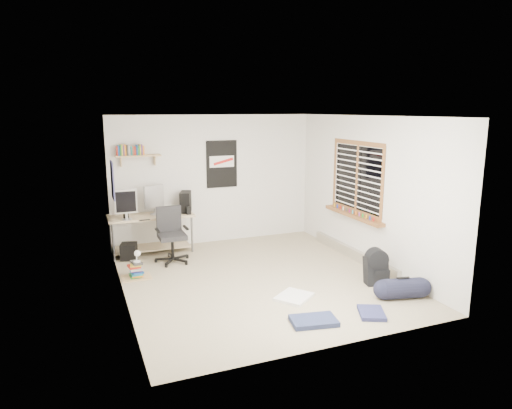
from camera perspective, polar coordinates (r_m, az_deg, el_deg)
name	(u,v)px	position (r m, az deg, el deg)	size (l,w,h in m)	color
floor	(257,279)	(7.23, 0.16, -9.30)	(4.00, 4.50, 0.01)	gray
ceiling	(257,116)	(6.74, 0.18, 11.03)	(4.00, 4.50, 0.01)	white
back_wall	(214,180)	(8.97, -5.23, 3.13)	(4.00, 0.01, 2.50)	silver
left_wall	(120,211)	(6.42, -16.68, -0.82)	(0.01, 4.50, 2.50)	silver
right_wall	(369,192)	(7.83, 13.91, 1.56)	(0.01, 4.50, 2.50)	silver
desk	(151,233)	(8.63, -12.94, -3.48)	(1.52, 0.66, 0.69)	tan
monitor_left	(126,209)	(8.21, -15.92, -0.60)	(0.37, 0.09, 0.41)	#A5A4A9
monitor_right	(154,204)	(8.51, -12.60, 0.02)	(0.38, 0.09, 0.42)	#B7B8BD
pc_tower	(186,202)	(8.63, -8.79, 0.27)	(0.18, 0.38, 0.40)	black
keyboard	(149,219)	(8.28, -13.27, -1.75)	(0.35, 0.12, 0.02)	black
speaker_left	(126,215)	(8.32, -15.94, -1.26)	(0.09, 0.09, 0.18)	black
speaker_right	(189,211)	(8.44, -8.42, -0.79)	(0.08, 0.08, 0.17)	black
office_chair	(172,235)	(7.97, -10.46, -3.72)	(0.63, 0.63, 0.96)	#232326
wall_shelf	(138,156)	(8.50, -14.53, 5.92)	(0.80, 0.22, 0.24)	tan
poster_back_wall	(222,164)	(8.95, -4.29, 5.06)	(0.62, 0.03, 0.92)	black
poster_left_wall	(112,180)	(7.55, -17.50, 2.91)	(0.02, 0.42, 0.60)	navy
window	(356,178)	(8.01, 12.41, 3.30)	(0.10, 1.50, 1.26)	brown
baseboard_heater	(353,253)	(8.32, 12.03, -6.00)	(0.08, 2.50, 0.18)	#B7B2A8
backpack	(376,271)	(7.21, 14.75, -8.01)	(0.33, 0.27, 0.44)	black
duffel_bag	(402,289)	(6.80, 17.82, -9.98)	(0.29, 0.29, 0.56)	black
tshirt	(294,297)	(6.54, 4.77, -11.44)	(0.49, 0.41, 0.04)	silver
jeans_a	(314,321)	(5.87, 7.23, -14.22)	(0.56, 0.36, 0.06)	#222A4D
jeans_b	(372,313)	(6.22, 14.24, -13.00)	(0.42, 0.31, 0.05)	navy
book_stack	(136,269)	(7.46, -14.77, -7.75)	(0.41, 0.34, 0.28)	brown
desk_lamp	(137,255)	(7.37, -14.68, -6.10)	(0.11, 0.18, 0.18)	white
subwoofer	(129,252)	(8.38, -15.61, -5.70)	(0.27, 0.27, 0.30)	black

